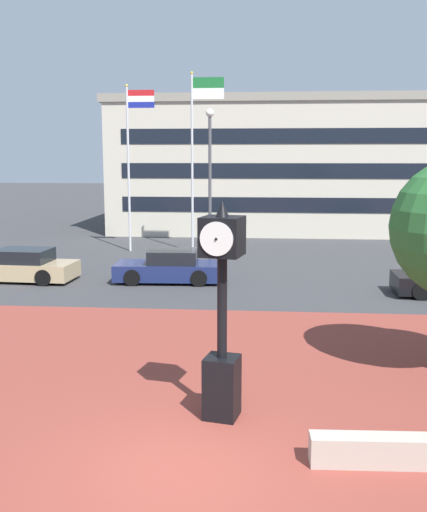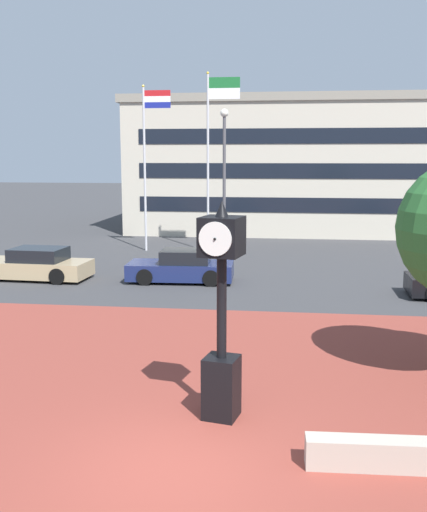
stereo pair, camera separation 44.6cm
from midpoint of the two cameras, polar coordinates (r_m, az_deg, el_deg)
ground_plane at (r=10.16m, az=-4.57°, el=-19.69°), size 200.00×200.00×0.00m
plaza_brick_paving at (r=12.88m, az=-2.29°, el=-13.09°), size 44.00×14.12×0.01m
planter_wall at (r=10.58m, az=16.90°, el=-17.31°), size 3.21×0.53×0.50m
street_clock at (r=11.25m, az=-0.32°, el=-5.67°), size 0.85×0.89×4.15m
car_street_mid at (r=25.37m, az=-18.33°, el=-0.94°), size 4.59×2.12×1.28m
car_street_far at (r=23.92m, az=-4.75°, el=-1.11°), size 4.22×2.02×1.28m
flagpole_primary at (r=31.61m, az=-8.25°, el=9.37°), size 1.47×0.14×8.51m
flagpole_secondary at (r=31.03m, az=-2.10°, el=10.37°), size 1.69×0.14×9.10m
civic_building at (r=42.77m, az=6.81°, el=8.58°), size 23.40×13.05×8.64m
street_lamp_post at (r=26.82m, az=-0.82°, el=7.95°), size 0.36×0.36×6.97m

